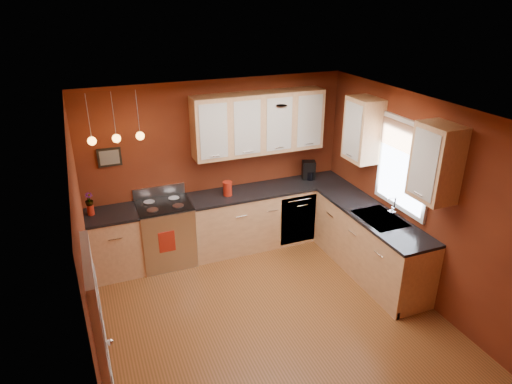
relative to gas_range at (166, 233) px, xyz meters
name	(u,v)px	position (x,y,z in m)	size (l,w,h in m)	color
floor	(272,319)	(0.92, -1.80, -0.48)	(4.20, 4.20, 0.00)	brown
ceiling	(276,113)	(0.92, -1.80, 2.12)	(4.00, 4.20, 0.02)	white
wall_back	(218,166)	(0.92, 0.30, 0.82)	(4.00, 0.02, 2.60)	maroon
wall_front	(390,351)	(0.92, -3.90, 0.82)	(4.00, 0.02, 2.60)	maroon
wall_left	(88,262)	(-1.08, -1.80, 0.82)	(0.02, 4.20, 2.60)	maroon
wall_right	(417,199)	(2.92, -1.80, 0.82)	(0.02, 4.20, 2.60)	maroon
base_cabinets_back_left	(115,244)	(-0.73, 0.00, -0.03)	(0.70, 0.60, 0.90)	#E9B67D
base_cabinets_back_right	(269,216)	(1.65, 0.00, -0.03)	(2.54, 0.60, 0.90)	#E9B67D
base_cabinets_right	(370,244)	(2.62, -1.35, -0.03)	(0.60, 2.10, 0.90)	#E9B67D
counter_back_left	(111,215)	(-0.73, 0.00, 0.44)	(0.70, 0.62, 0.04)	black
counter_back_right	(269,189)	(1.65, 0.00, 0.44)	(2.54, 0.62, 0.04)	black
counter_right	(373,215)	(2.62, -1.35, 0.44)	(0.62, 2.10, 0.04)	black
gas_range	(166,233)	(0.00, 0.00, 0.00)	(0.76, 0.64, 1.11)	silver
dishwasher_front	(298,220)	(2.02, -0.29, -0.03)	(0.60, 0.02, 0.80)	silver
sink	(380,220)	(2.62, -1.50, 0.43)	(0.50, 0.70, 0.33)	#96969B
window	(404,163)	(2.89, -1.50, 1.21)	(0.06, 1.02, 1.22)	white
door_left_wall	(106,369)	(-1.05, -3.00, 0.54)	(0.12, 0.82, 2.05)	white
upper_cabinets_back	(259,123)	(1.52, 0.12, 1.47)	(2.00, 0.35, 0.90)	#E9B67D
upper_cabinets_right	(396,145)	(2.75, -1.48, 1.47)	(0.35, 1.95, 0.90)	#E9B67D
wall_picture	(109,157)	(-0.63, 0.28, 1.17)	(0.32, 0.03, 0.26)	black
pendant_lights	(116,138)	(-0.53, -0.05, 1.53)	(0.71, 0.11, 0.66)	#96969B
red_canister	(228,189)	(0.96, -0.03, 0.57)	(0.14, 0.14, 0.22)	#A92212
red_vase	(91,210)	(-0.98, 0.05, 0.53)	(0.09, 0.09, 0.15)	#A92212
flowers	(89,200)	(-0.98, 0.05, 0.68)	(0.11, 0.11, 0.20)	#A92212
coffee_maker	(309,171)	(2.39, 0.11, 0.59)	(0.25, 0.24, 0.29)	black
soap_pump	(392,213)	(2.73, -1.59, 0.55)	(0.08, 0.08, 0.18)	silver
dish_towel	(167,242)	(-0.05, -0.33, 0.04)	(0.23, 0.02, 0.31)	#A92212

